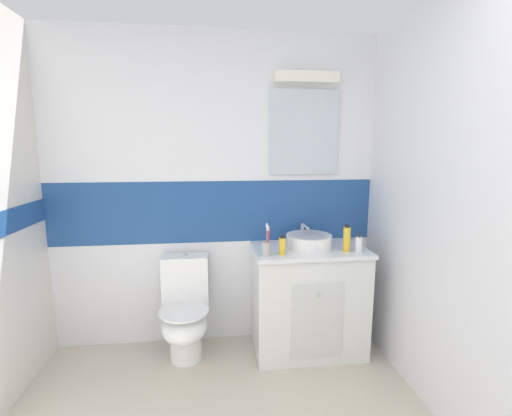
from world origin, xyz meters
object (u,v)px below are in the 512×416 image
toilet (185,312)px  soap_dispenser (359,244)px  deodorant_spray_can (282,246)px  toothbrush_cup (266,247)px  shampoo_bottle_tall (347,239)px  sink_basin (309,241)px

toilet → soap_dispenser: bearing=-7.8°
deodorant_spray_can → toothbrush_cup: bearing=-173.9°
toilet → deodorant_spray_can: size_ratio=5.55×
toilet → shampoo_bottle_tall: (1.21, -0.14, 0.58)m
toothbrush_cup → sink_basin: bearing=24.6°
toilet → toothbrush_cup: toothbrush_cup is taller
soap_dispenser → deodorant_spray_can: bearing=178.8°
toothbrush_cup → shampoo_bottle_tall: size_ratio=1.14×
sink_basin → toothbrush_cup: 0.39m
soap_dispenser → toilet: bearing=172.2°
toothbrush_cup → deodorant_spray_can: bearing=6.1°
toothbrush_cup → deodorant_spray_can: 0.12m
toothbrush_cup → soap_dispenser: bearing=0.0°
sink_basin → toilet: (-0.96, 0.01, -0.54)m
deodorant_spray_can → shampoo_bottle_tall: bearing=2.5°
sink_basin → toilet: bearing=179.2°
shampoo_bottle_tall → toothbrush_cup: bearing=-176.8°
sink_basin → toilet: 1.10m
deodorant_spray_can → sink_basin: bearing=32.3°
soap_dispenser → shampoo_bottle_tall: bearing=157.2°
sink_basin → soap_dispenser: size_ratio=2.54×
toothbrush_cup → shampoo_bottle_tall: bearing=3.2°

